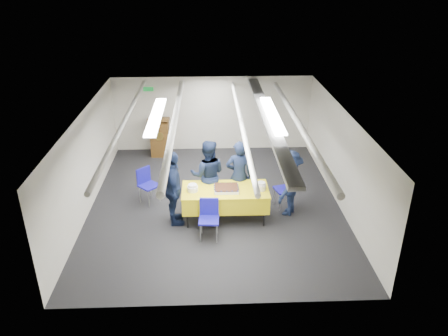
{
  "coord_description": "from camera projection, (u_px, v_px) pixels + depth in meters",
  "views": [
    {
      "loc": [
        -0.16,
        -9.32,
        5.36
      ],
      "look_at": [
        0.2,
        -0.2,
        1.05
      ],
      "focal_mm": 35.0,
      "sensor_mm": 36.0,
      "label": 1
    }
  ],
  "objects": [
    {
      "name": "sailor_b",
      "position": [
        208.0,
        175.0,
        10.19
      ],
      "size": [
        0.87,
        0.69,
        1.72
      ],
      "primitive_type": "imported",
      "rotation": [
        0.0,
        0.0,
        3.09
      ],
      "color": "black",
      "rests_on": "ground"
    },
    {
      "name": "ground",
      "position": [
        215.0,
        203.0,
        10.71
      ],
      "size": [
        7.0,
        7.0,
        0.0
      ],
      "primitive_type": "plane",
      "color": "black",
      "rests_on": "ground"
    },
    {
      "name": "chair_near",
      "position": [
        209.0,
        214.0,
        9.22
      ],
      "size": [
        0.44,
        0.44,
        0.87
      ],
      "color": "gray",
      "rests_on": "ground"
    },
    {
      "name": "sailor_a",
      "position": [
        239.0,
        175.0,
        10.17
      ],
      "size": [
        0.64,
        0.43,
        1.72
      ],
      "primitive_type": "imported",
      "rotation": [
        0.0,
        0.0,
        3.17
      ],
      "color": "black",
      "rests_on": "ground"
    },
    {
      "name": "sailor_d",
      "position": [
        289.0,
        183.0,
        9.97
      ],
      "size": [
        1.0,
        1.17,
        1.57
      ],
      "primitive_type": "imported",
      "rotation": [
        0.0,
        0.0,
        -2.08
      ],
      "color": "black",
      "rests_on": "ground"
    },
    {
      "name": "plate_stack_left",
      "position": [
        193.0,
        188.0,
        9.64
      ],
      "size": [
        0.24,
        0.24,
        0.16
      ],
      "color": "white",
      "rests_on": "serving_table"
    },
    {
      "name": "podium",
      "position": [
        160.0,
        136.0,
        13.14
      ],
      "size": [
        0.62,
        0.53,
        1.25
      ],
      "color": "brown",
      "rests_on": "ground"
    },
    {
      "name": "sheet_cake",
      "position": [
        226.0,
        188.0,
        9.68
      ],
      "size": [
        0.55,
        0.43,
        0.1
      ],
      "color": "white",
      "rests_on": "serving_table"
    },
    {
      "name": "plate_stack_right",
      "position": [
        261.0,
        186.0,
        9.69
      ],
      "size": [
        0.22,
        0.22,
        0.18
      ],
      "color": "white",
      "rests_on": "serving_table"
    },
    {
      "name": "room_shell",
      "position": [
        218.0,
        128.0,
        10.31
      ],
      "size": [
        6.0,
        7.0,
        2.3
      ],
      "color": "beige",
      "rests_on": "ground"
    },
    {
      "name": "sailor_c",
      "position": [
        173.0,
        189.0,
        9.55
      ],
      "size": [
        0.57,
        1.07,
        1.74
      ],
      "primitive_type": "imported",
      "rotation": [
        0.0,
        0.0,
        1.72
      ],
      "color": "black",
      "rests_on": "ground"
    },
    {
      "name": "serving_table",
      "position": [
        225.0,
        197.0,
        9.84
      ],
      "size": [
        1.94,
        0.93,
        0.77
      ],
      "color": "black",
      "rests_on": "ground"
    },
    {
      "name": "chair_right",
      "position": [
        288.0,
        186.0,
        10.4
      ],
      "size": [
        0.52,
        0.52,
        0.87
      ],
      "color": "gray",
      "rests_on": "ground"
    },
    {
      "name": "chair_left",
      "position": [
        147.0,
        182.0,
        10.61
      ],
      "size": [
        0.59,
        0.59,
        0.87
      ],
      "color": "gray",
      "rests_on": "ground"
    }
  ]
}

